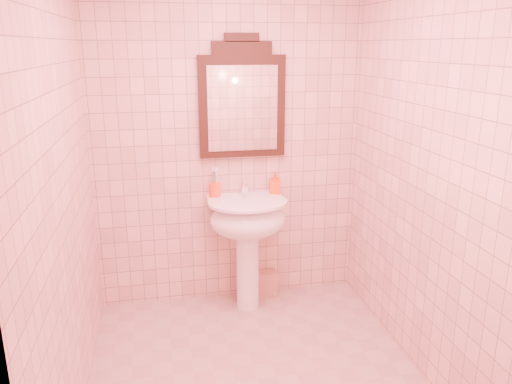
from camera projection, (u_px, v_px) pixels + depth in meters
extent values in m
plane|color=tan|center=(257.00, 379.00, 3.03)|extent=(2.20, 2.20, 0.00)
cube|color=beige|center=(228.00, 143.00, 3.71)|extent=(2.00, 0.02, 2.50)
cylinder|color=white|center=(248.00, 265.00, 3.78)|extent=(0.17, 0.17, 0.70)
ellipsoid|color=white|center=(248.00, 220.00, 3.66)|extent=(0.56, 0.46, 0.28)
cube|color=white|center=(244.00, 198.00, 3.78)|extent=(0.56, 0.15, 0.05)
cylinder|color=white|center=(248.00, 202.00, 3.62)|extent=(0.58, 0.58, 0.02)
cylinder|color=white|center=(244.00, 189.00, 3.76)|extent=(0.04, 0.04, 0.09)
cylinder|color=white|center=(245.00, 186.00, 3.70)|extent=(0.02, 0.10, 0.02)
cylinder|color=white|center=(246.00, 191.00, 3.66)|extent=(0.02, 0.02, 0.04)
cube|color=white|center=(244.00, 181.00, 3.75)|extent=(0.02, 0.07, 0.01)
cube|color=black|center=(242.00, 107.00, 3.63)|extent=(0.63, 0.05, 0.74)
cube|color=black|center=(242.00, 48.00, 3.52)|extent=(0.43, 0.05, 0.09)
cube|color=black|center=(242.00, 37.00, 3.50)|extent=(0.25, 0.05, 0.06)
cube|color=white|center=(243.00, 109.00, 3.61)|extent=(0.51, 0.01, 0.61)
cylinder|color=#FE4215|center=(215.00, 190.00, 3.71)|extent=(0.09, 0.09, 0.11)
cylinder|color=silver|center=(217.00, 184.00, 3.70)|extent=(0.01, 0.01, 0.20)
cylinder|color=#338CD8|center=(215.00, 183.00, 3.72)|extent=(0.01, 0.01, 0.20)
cylinder|color=#E5334C|center=(213.00, 184.00, 3.71)|extent=(0.01, 0.01, 0.20)
cylinder|color=#3FBF59|center=(213.00, 184.00, 3.69)|extent=(0.01, 0.01, 0.20)
cylinder|color=#D8CC4C|center=(216.00, 185.00, 3.68)|extent=(0.01, 0.01, 0.20)
imported|color=#E54313|center=(275.00, 183.00, 3.79)|extent=(0.09, 0.09, 0.17)
cube|color=tan|center=(266.00, 283.00, 4.03)|extent=(0.17, 0.12, 0.20)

